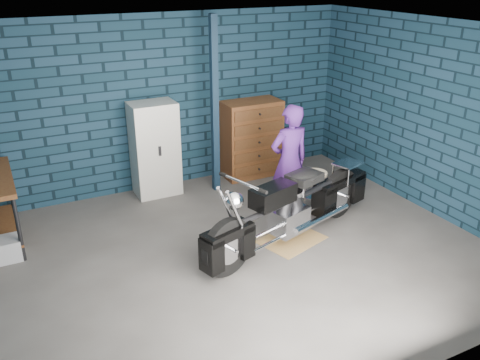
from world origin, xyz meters
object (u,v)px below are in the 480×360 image
object	(u,v)px
motorcycle	(293,202)
tool_chest	(252,139)
person	(289,161)
storage_bin	(2,250)
shop_stool	(314,192)
locker	(155,149)

from	to	relation	value
motorcycle	tool_chest	distance (m)	2.30
person	storage_bin	size ratio (longest dim) A/B	3.71
tool_chest	shop_stool	xyz separation A→B (m)	(0.14, -1.67, -0.33)
person	storage_bin	distance (m)	3.86
motorcycle	storage_bin	size ratio (longest dim) A/B	5.76
locker	shop_stool	distance (m)	2.50
tool_chest	motorcycle	bearing A→B (deg)	-104.74
storage_bin	shop_stool	size ratio (longest dim) A/B	0.70
locker	shop_stool	xyz separation A→B (m)	(1.81, -1.67, -0.42)
storage_bin	person	bearing A→B (deg)	-7.67
motorcycle	locker	xyz separation A→B (m)	(-1.09, 2.23, 0.17)
locker	tool_chest	world-z (taller)	locker
person	storage_bin	xyz separation A→B (m)	(-3.76, 0.51, -0.68)
motorcycle	shop_stool	world-z (taller)	motorcycle
storage_bin	locker	xyz separation A→B (m)	(2.32, 1.05, 0.59)
person	tool_chest	world-z (taller)	person
motorcycle	person	size ratio (longest dim) A/B	1.55
person	tool_chest	bearing A→B (deg)	-98.76
locker	shop_stool	world-z (taller)	locker
storage_bin	tool_chest	distance (m)	4.16
storage_bin	locker	bearing A→B (deg)	24.24
motorcycle	storage_bin	world-z (taller)	motorcycle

